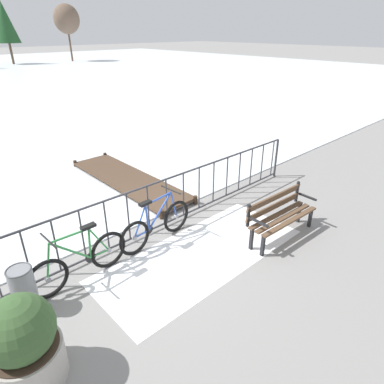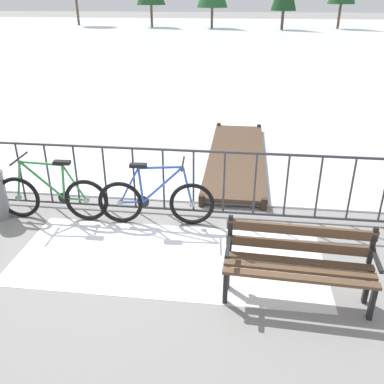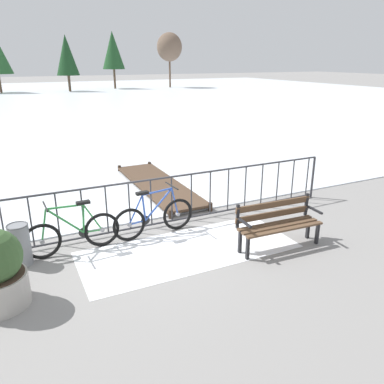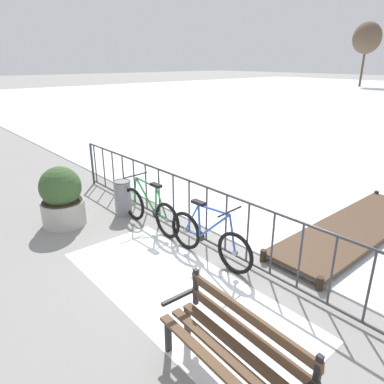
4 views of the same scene
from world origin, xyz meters
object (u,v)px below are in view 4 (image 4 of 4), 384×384
object	(u,v)px
bicycle_near_railing	(209,239)
park_bench	(234,345)
trash_bin	(123,198)
planter_with_shrub	(62,198)
bicycle_second	(150,210)

from	to	relation	value
bicycle_near_railing	park_bench	bearing A→B (deg)	-37.65
park_bench	trash_bin	size ratio (longest dim) A/B	2.21
park_bench	bicycle_near_railing	bearing A→B (deg)	142.35
planter_with_shrub	trash_bin	world-z (taller)	planter_with_shrub
park_bench	trash_bin	distance (m)	4.52
bicycle_near_railing	park_bench	world-z (taller)	bicycle_near_railing
bicycle_second	park_bench	world-z (taller)	bicycle_second
bicycle_near_railing	bicycle_second	distance (m)	1.56
bicycle_near_railing	planter_with_shrub	bearing A→B (deg)	-156.35
bicycle_near_railing	trash_bin	distance (m)	2.44
bicycle_near_railing	trash_bin	bearing A→B (deg)	-177.45
bicycle_near_railing	park_bench	xyz separation A→B (m)	(1.88, -1.45, 0.14)
park_bench	planter_with_shrub	xyz separation A→B (m)	(-4.66, 0.23, 0.04)
park_bench	planter_with_shrub	distance (m)	4.67
bicycle_near_railing	trash_bin	world-z (taller)	bicycle_near_railing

